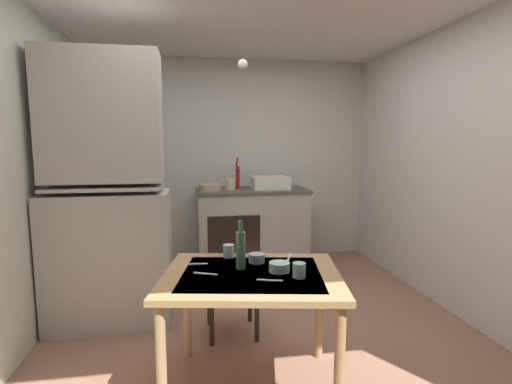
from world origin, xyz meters
TOP-DOWN VIEW (x-y plane):
  - ground_plane at (0.00, 0.00)m, footprint 5.13×5.13m
  - wall_back at (0.00, 2.11)m, footprint 3.53×0.10m
  - wall_left at (-1.77, 0.00)m, footprint 0.10×4.23m
  - wall_right at (1.77, 0.00)m, footprint 0.10×4.23m
  - hutch_cabinet at (-1.21, 0.38)m, footprint 0.97×0.45m
  - counter_cabinet at (0.19, 1.74)m, footprint 1.34×0.64m
  - sink_basin at (0.42, 1.74)m, footprint 0.44×0.34m
  - hand_pump at (0.02, 1.79)m, footprint 0.05×0.27m
  - mixing_bowl_counter at (-0.32, 1.69)m, footprint 0.26×0.26m
  - stoneware_crock at (-0.07, 1.74)m, footprint 0.12×0.12m
  - dining_table at (-0.19, -0.65)m, footprint 1.17×0.99m
  - chair_far_side at (-0.24, -0.02)m, footprint 0.40×0.40m
  - serving_bowl_wide at (-0.03, -0.65)m, footprint 0.13×0.13m
  - soup_bowl_small at (-0.13, -0.45)m, footprint 0.10×0.10m
  - teacup_cream at (-0.30, -0.31)m, footprint 0.07×0.07m
  - teacup_mint at (0.06, -0.77)m, footprint 0.07×0.07m
  - glass_bottle at (-0.25, -0.55)m, footprint 0.06×0.06m
  - table_knife at (0.10, -0.41)m, footprint 0.09×0.20m
  - teaspoon_near_bowl at (-0.46, -0.62)m, footprint 0.14×0.08m
  - teaspoon_by_cup at (-0.11, -0.79)m, footprint 0.15×0.06m
  - serving_spoon at (-0.51, -0.43)m, footprint 0.13×0.03m
  - pendant_bulb at (-0.10, 0.36)m, footprint 0.08×0.08m

SIDE VIEW (x-z plane):
  - ground_plane at x=0.00m, z-range 0.00..0.00m
  - counter_cabinet at x=0.19m, z-range 0.00..0.93m
  - chair_far_side at x=-0.24m, z-range 0.02..1.00m
  - dining_table at x=-0.19m, z-range 0.27..1.00m
  - table_knife at x=0.10m, z-range 0.73..0.74m
  - teaspoon_near_bowl at x=-0.46m, z-range 0.73..0.74m
  - teaspoon_by_cup at x=-0.11m, z-range 0.73..0.74m
  - serving_spoon at x=-0.51m, z-range 0.73..0.74m
  - serving_bowl_wide at x=-0.03m, z-range 0.73..0.79m
  - soup_bowl_small at x=-0.13m, z-range 0.73..0.79m
  - teacup_mint at x=0.06m, z-range 0.73..0.82m
  - teacup_cream at x=-0.30m, z-range 0.73..0.82m
  - glass_bottle at x=-0.25m, z-range 0.70..1.00m
  - mixing_bowl_counter at x=-0.32m, z-range 0.93..1.01m
  - stoneware_crock at x=-0.07m, z-range 0.93..1.06m
  - sink_basin at x=0.42m, z-range 0.93..1.08m
  - hutch_cabinet at x=-1.21m, z-range -0.07..2.13m
  - hand_pump at x=0.02m, z-range 0.91..1.30m
  - wall_back at x=0.00m, z-range 0.00..2.52m
  - wall_left at x=-1.77m, z-range 0.00..2.52m
  - wall_right at x=1.77m, z-range 0.00..2.52m
  - pendant_bulb at x=-0.10m, z-range 2.08..2.16m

